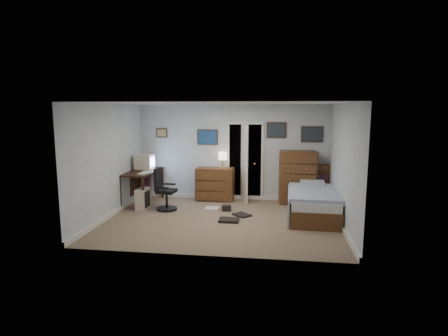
# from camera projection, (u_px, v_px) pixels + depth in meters

# --- Properties ---
(floor) EXTENTS (5.00, 4.00, 0.02)m
(floor) POSITION_uv_depth(u_px,v_px,m) (221.00, 221.00, 8.11)
(floor) COLOR #826D59
(floor) RESTS_ON ground
(computer_desk) EXTENTS (0.73, 1.48, 0.84)m
(computer_desk) POSITION_uv_depth(u_px,v_px,m) (139.00, 178.00, 9.50)
(computer_desk) COLOR #321C10
(computer_desk) RESTS_ON floor
(crt_monitor) EXTENTS (0.45, 0.42, 0.40)m
(crt_monitor) POSITION_uv_depth(u_px,v_px,m) (145.00, 162.00, 9.56)
(crt_monitor) COLOR beige
(crt_monitor) RESTS_ON computer_desk
(keyboard) EXTENTS (0.19, 0.45, 0.03)m
(keyboard) POSITION_uv_depth(u_px,v_px,m) (144.00, 173.00, 9.08)
(keyboard) COLOR beige
(keyboard) RESTS_ON computer_desk
(pc_tower) EXTENTS (0.25, 0.48, 0.50)m
(pc_tower) POSITION_uv_depth(u_px,v_px,m) (143.00, 199.00, 8.97)
(pc_tower) COLOR beige
(pc_tower) RESTS_ON floor
(office_chair) EXTENTS (0.53, 0.53, 1.00)m
(office_chair) POSITION_uv_depth(u_px,v_px,m) (164.00, 194.00, 8.88)
(office_chair) COLOR black
(office_chair) RESTS_ON floor
(media_stack) EXTENTS (0.17, 0.17, 0.81)m
(media_stack) POSITION_uv_depth(u_px,v_px,m) (147.00, 182.00, 10.22)
(media_stack) COLOR maroon
(media_stack) RESTS_ON floor
(low_dresser) EXTENTS (0.99, 0.53, 0.86)m
(low_dresser) POSITION_uv_depth(u_px,v_px,m) (215.00, 184.00, 9.83)
(low_dresser) COLOR #55331A
(low_dresser) RESTS_ON floor
(table_lamp) EXTENTS (0.22, 0.22, 0.42)m
(table_lamp) POSITION_uv_depth(u_px,v_px,m) (223.00, 156.00, 9.69)
(table_lamp) COLOR gold
(table_lamp) RESTS_ON low_dresser
(doorway) EXTENTS (0.96, 1.12, 2.05)m
(doorway) POSITION_uv_depth(u_px,v_px,m) (246.00, 161.00, 10.13)
(doorway) COLOR black
(doorway) RESTS_ON floor
(tall_dresser) EXTENTS (0.94, 0.58, 1.34)m
(tall_dresser) POSITION_uv_depth(u_px,v_px,m) (298.00, 177.00, 9.49)
(tall_dresser) COLOR #55331A
(tall_dresser) RESTS_ON floor
(headboard_bookcase) EXTENTS (1.10, 0.30, 0.99)m
(headboard_bookcase) POSITION_uv_depth(u_px,v_px,m) (309.00, 182.00, 9.58)
(headboard_bookcase) COLOR #55331A
(headboard_bookcase) RESTS_ON floor
(bed) EXTENTS (1.17, 2.09, 0.67)m
(bed) POSITION_uv_depth(u_px,v_px,m) (313.00, 203.00, 8.33)
(bed) COLOR #55331A
(bed) RESTS_ON floor
(wall_posters) EXTENTS (4.38, 0.04, 0.60)m
(wall_posters) POSITION_uv_depth(u_px,v_px,m) (254.00, 134.00, 9.69)
(wall_posters) COLOR #331E11
(wall_posters) RESTS_ON floor
(floor_clutter) EXTENTS (1.16, 1.20, 0.13)m
(floor_clutter) POSITION_uv_depth(u_px,v_px,m) (227.00, 214.00, 8.48)
(floor_clutter) COLOR black
(floor_clutter) RESTS_ON floor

